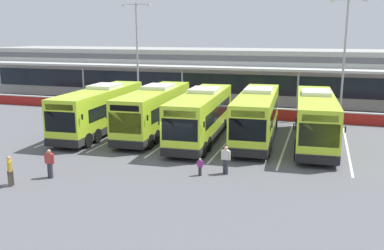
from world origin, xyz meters
name	(u,v)px	position (x,y,z in m)	size (l,w,h in m)	color
ground_plane	(177,159)	(0.00, 0.00, 0.00)	(200.00, 200.00, 0.00)	#56565B
terminal_building	(250,74)	(0.00, 26.91, 3.01)	(70.00, 13.00, 6.00)	#B7B7B2
red_barrier_wall	(227,111)	(0.00, 14.50, 0.56)	(60.00, 0.40, 1.10)	maroon
coach_bus_leftmost	(101,110)	(-8.40, 5.28, 1.79)	(3.45, 12.27, 3.78)	#B7DB2D
coach_bus_left_centre	(155,111)	(-4.09, 6.27, 1.79)	(3.45, 12.27, 3.78)	#B7DB2D
coach_bus_centre	(201,116)	(0.02, 5.43, 1.79)	(3.45, 12.27, 3.78)	#B7DB2D
coach_bus_right_centre	(257,116)	(3.99, 6.66, 1.79)	(3.45, 12.27, 3.78)	#B7DB2D
coach_bus_rightmost	(315,120)	(8.21, 6.56, 1.79)	(3.45, 12.27, 3.78)	#B7DB2D
bay_stripe_far_west	(84,128)	(-10.50, 6.00, 0.00)	(0.14, 13.00, 0.01)	silver
bay_stripe_west	(129,132)	(-6.30, 6.00, 0.00)	(0.14, 13.00, 0.01)	silver
bay_stripe_mid_west	(178,135)	(-2.10, 6.00, 0.00)	(0.14, 13.00, 0.01)	silver
bay_stripe_centre	(230,139)	(2.10, 6.00, 0.00)	(0.14, 13.00, 0.01)	silver
bay_stripe_mid_east	(286,143)	(6.30, 6.00, 0.00)	(0.14, 13.00, 0.01)	silver
bay_stripe_east	(347,148)	(10.50, 6.00, 0.00)	(0.14, 13.00, 0.01)	silver
pedestrian_with_handbag	(10,170)	(-6.76, -7.16, 0.86)	(0.57, 0.57, 1.62)	#4C4238
pedestrian_in_dark_coat	(50,163)	(-5.56, -5.45, 0.87)	(0.54, 0.29, 1.62)	#33333D
pedestrian_child	(200,166)	(2.27, -2.61, 0.54)	(0.33, 0.18, 1.00)	#33333D
pedestrian_near_bin	(226,159)	(3.57, -1.89, 0.87)	(0.53, 0.31, 1.62)	#33333D
lamp_post_west	(137,49)	(-10.48, 17.10, 6.29)	(3.24, 0.28, 11.00)	#9E9EA3
lamp_post_centre	(345,51)	(10.32, 17.29, 6.29)	(3.24, 0.28, 11.00)	#9E9EA3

